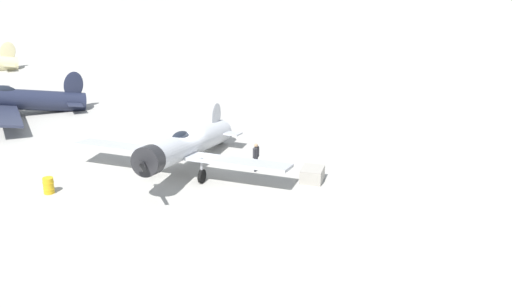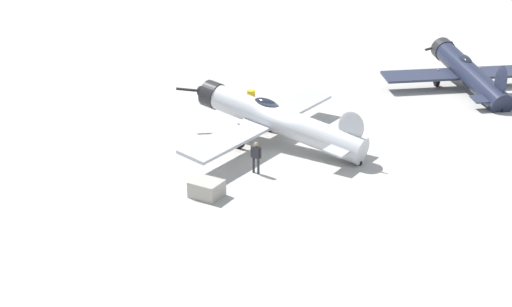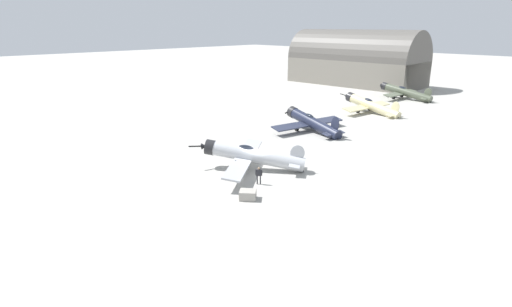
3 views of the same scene
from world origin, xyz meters
TOP-DOWN VIEW (x-y plane):
  - ground_plane at (0.00, 0.00)m, footprint 400.00×400.00m
  - airplane_foreground at (0.31, -0.44)m, footprint 11.90×10.38m
  - airplane_mid_apron at (-17.01, -5.72)m, footprint 12.23×10.93m
  - ground_crew_mechanic at (2.69, 3.05)m, footprint 0.45×0.58m
  - equipment_crate at (5.85, 4.80)m, footprint 1.86×1.89m
  - fuel_drum at (-1.12, -8.22)m, footprint 0.62×0.62m

SIDE VIEW (x-z plane):
  - ground_plane at x=0.00m, z-range 0.00..0.00m
  - equipment_crate at x=5.85m, z-range 0.00..0.80m
  - fuel_drum at x=-1.12m, z-range 0.00..0.91m
  - ground_crew_mechanic at x=2.69m, z-range 0.18..1.91m
  - airplane_mid_apron at x=-17.01m, z-range -0.38..3.06m
  - airplane_foreground at x=0.31m, z-range 0.02..3.12m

